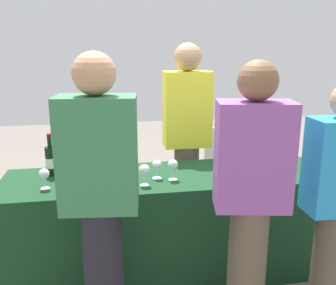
% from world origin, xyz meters
% --- Properties ---
extents(ground_plane, '(12.00, 12.00, 0.00)m').
position_xyz_m(ground_plane, '(0.00, 0.00, 0.00)').
color(ground_plane, slate).
extents(tasting_table, '(2.40, 0.67, 0.80)m').
position_xyz_m(tasting_table, '(0.00, 0.00, 0.40)').
color(tasting_table, '#14381E').
rests_on(tasting_table, ground_plane).
extents(wine_bottle_0, '(0.08, 0.08, 0.31)m').
position_xyz_m(wine_bottle_0, '(-0.85, 0.15, 0.91)').
color(wine_bottle_0, black).
rests_on(wine_bottle_0, tasting_table).
extents(wine_bottle_1, '(0.07, 0.07, 0.31)m').
position_xyz_m(wine_bottle_1, '(-0.75, 0.13, 0.91)').
color(wine_bottle_1, black).
rests_on(wine_bottle_1, tasting_table).
extents(wine_bottle_2, '(0.07, 0.07, 0.31)m').
position_xyz_m(wine_bottle_2, '(-0.66, 0.11, 0.91)').
color(wine_bottle_2, black).
rests_on(wine_bottle_2, tasting_table).
extents(wine_bottle_3, '(0.08, 0.08, 0.32)m').
position_xyz_m(wine_bottle_3, '(0.56, 0.07, 0.91)').
color(wine_bottle_3, black).
rests_on(wine_bottle_3, tasting_table).
extents(wine_bottle_4, '(0.08, 0.08, 0.33)m').
position_xyz_m(wine_bottle_4, '(0.66, 0.08, 0.92)').
color(wine_bottle_4, black).
rests_on(wine_bottle_4, tasting_table).
extents(wine_bottle_5, '(0.08, 0.08, 0.32)m').
position_xyz_m(wine_bottle_5, '(0.78, 0.17, 0.91)').
color(wine_bottle_5, black).
rests_on(wine_bottle_5, tasting_table).
extents(wine_bottle_6, '(0.08, 0.08, 0.32)m').
position_xyz_m(wine_bottle_6, '(0.96, 0.15, 0.91)').
color(wine_bottle_6, black).
rests_on(wine_bottle_6, tasting_table).
extents(wine_glass_0, '(0.07, 0.07, 0.14)m').
position_xyz_m(wine_glass_0, '(-0.86, -0.13, 0.90)').
color(wine_glass_0, silver).
rests_on(wine_glass_0, tasting_table).
extents(wine_glass_1, '(0.06, 0.06, 0.13)m').
position_xyz_m(wine_glass_1, '(-0.59, -0.11, 0.89)').
color(wine_glass_1, silver).
rests_on(wine_glass_1, tasting_table).
extents(wine_glass_2, '(0.07, 0.07, 0.15)m').
position_xyz_m(wine_glass_2, '(-0.20, -0.18, 0.91)').
color(wine_glass_2, silver).
rests_on(wine_glass_2, tasting_table).
extents(wine_glass_3, '(0.07, 0.07, 0.14)m').
position_xyz_m(wine_glass_3, '(-0.09, -0.06, 0.90)').
color(wine_glass_3, silver).
rests_on(wine_glass_3, tasting_table).
extents(wine_glass_4, '(0.07, 0.07, 0.15)m').
position_xyz_m(wine_glass_4, '(0.02, -0.11, 0.91)').
color(wine_glass_4, silver).
rests_on(wine_glass_4, tasting_table).
extents(server_pouring, '(0.41, 0.24, 1.75)m').
position_xyz_m(server_pouring, '(0.26, 0.54, 0.96)').
color(server_pouring, brown).
rests_on(server_pouring, ground_plane).
extents(guest_0, '(0.45, 0.28, 1.71)m').
position_xyz_m(guest_0, '(-0.49, -0.61, 0.92)').
color(guest_0, black).
rests_on(guest_0, ground_plane).
extents(guest_1, '(0.46, 0.31, 1.66)m').
position_xyz_m(guest_1, '(0.37, -0.68, 0.89)').
color(guest_1, brown).
rests_on(guest_1, ground_plane).
extents(menu_board, '(0.52, 0.06, 0.93)m').
position_xyz_m(menu_board, '(0.80, 0.97, 0.47)').
color(menu_board, white).
rests_on(menu_board, ground_plane).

